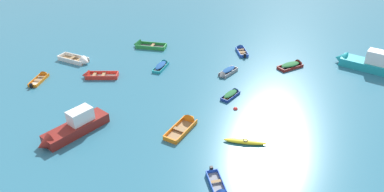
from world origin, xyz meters
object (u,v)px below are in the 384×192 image
(rowboat_blue_midfield_right, at_px, (241,50))
(mooring_buoy_midfield, at_px, (235,109))
(rowboat_red_near_camera, at_px, (93,76))
(motor_launch_turquoise_far_left, at_px, (365,62))
(kayak_yellow_outer_left, at_px, (245,142))
(rowboat_deep_blue_cluster_inner, at_px, (233,93))
(motor_launch_maroon_far_right, at_px, (72,128))
(rowboat_green_near_left, at_px, (143,45))
(rowboat_blue_far_back, at_px, (219,190))
(rowboat_maroon_midfield_left, at_px, (294,65))
(rowboat_orange_back_row_left, at_px, (42,77))
(rowboat_grey_outer_right, at_px, (226,73))
(rowboat_white_back_row_center, at_px, (80,61))
(rowboat_orange_foreground_center, at_px, (187,123))
(rowboat_turquoise_back_row_right, at_px, (162,65))

(rowboat_blue_midfield_right, xyz_separation_m, mooring_buoy_midfield, (-1.02, -13.62, -0.17))
(rowboat_red_near_camera, bearing_deg, motor_launch_turquoise_far_left, 9.00)
(motor_launch_turquoise_far_left, distance_m, kayak_yellow_outer_left, 20.53)
(rowboat_deep_blue_cluster_inner, xyz_separation_m, motor_launch_maroon_far_right, (-13.28, -7.49, 0.42))
(motor_launch_turquoise_far_left, bearing_deg, rowboat_green_near_left, 171.13)
(rowboat_blue_far_back, xyz_separation_m, mooring_buoy_midfield, (1.39, 10.25, -0.15))
(rowboat_red_near_camera, bearing_deg, rowboat_blue_midfield_right, 27.74)
(rowboat_red_near_camera, relative_size, mooring_buoy_midfield, 9.43)
(rowboat_maroon_midfield_left, relative_size, rowboat_red_near_camera, 0.87)
(motor_launch_maroon_far_right, relative_size, rowboat_blue_midfield_right, 1.79)
(rowboat_maroon_midfield_left, xyz_separation_m, rowboat_green_near_left, (-18.57, 4.38, -0.04))
(motor_launch_turquoise_far_left, relative_size, rowboat_red_near_camera, 1.71)
(kayak_yellow_outer_left, relative_size, rowboat_blue_midfield_right, 1.06)
(rowboat_orange_back_row_left, height_order, rowboat_deep_blue_cluster_inner, rowboat_orange_back_row_left)
(motor_launch_turquoise_far_left, xyz_separation_m, rowboat_green_near_left, (-26.45, 4.13, -0.53))
(rowboat_grey_outer_right, relative_size, kayak_yellow_outer_left, 0.85)
(rowboat_maroon_midfield_left, distance_m, rowboat_blue_far_back, 21.53)
(rowboat_white_back_row_center, distance_m, rowboat_red_near_camera, 4.50)
(kayak_yellow_outer_left, height_order, motor_launch_maroon_far_right, motor_launch_maroon_far_right)
(rowboat_maroon_midfield_left, xyz_separation_m, rowboat_red_near_camera, (-22.14, -4.50, -0.05))
(rowboat_blue_far_back, relative_size, motor_launch_maroon_far_right, 0.49)
(rowboat_red_near_camera, xyz_separation_m, motor_launch_maroon_far_right, (1.70, -10.06, 0.43))
(motor_launch_turquoise_far_left, relative_size, kayak_yellow_outer_left, 1.95)
(rowboat_orange_foreground_center, bearing_deg, motor_launch_turquoise_far_left, 33.57)
(mooring_buoy_midfield, bearing_deg, rowboat_blue_midfield_right, 85.73)
(motor_launch_turquoise_far_left, bearing_deg, rowboat_grey_outer_right, -169.32)
(rowboat_orange_back_row_left, bearing_deg, rowboat_white_back_row_center, 57.16)
(rowboat_blue_far_back, distance_m, rowboat_blue_midfield_right, 23.99)
(rowboat_orange_back_row_left, distance_m, rowboat_green_near_left, 13.09)
(rowboat_white_back_row_center, height_order, rowboat_blue_midfield_right, rowboat_white_back_row_center)
(rowboat_maroon_midfield_left, bearing_deg, rowboat_blue_far_back, -112.80)
(kayak_yellow_outer_left, xyz_separation_m, motor_launch_maroon_far_right, (-14.12, 0.00, 0.48))
(kayak_yellow_outer_left, height_order, rowboat_turquoise_back_row_right, rowboat_turquoise_back_row_right)
(rowboat_maroon_midfield_left, relative_size, motor_launch_turquoise_far_left, 0.51)
(motor_launch_turquoise_far_left, relative_size, rowboat_white_back_row_center, 1.52)
(rowboat_deep_blue_cluster_inner, relative_size, rowboat_grey_outer_right, 0.90)
(rowboat_green_near_left, relative_size, rowboat_turquoise_back_row_right, 1.37)
(rowboat_deep_blue_cluster_inner, relative_size, mooring_buoy_midfield, 6.35)
(rowboat_deep_blue_cluster_inner, xyz_separation_m, rowboat_orange_foreground_center, (-4.02, -5.34, -0.05))
(rowboat_maroon_midfield_left, xyz_separation_m, rowboat_white_back_row_center, (-24.92, -0.96, -0.02))
(rowboat_blue_midfield_right, height_order, rowboat_turquoise_back_row_right, rowboat_blue_midfield_right)
(rowboat_deep_blue_cluster_inner, relative_size, rowboat_green_near_left, 0.60)
(rowboat_orange_foreground_center, bearing_deg, rowboat_blue_midfield_right, 72.29)
(rowboat_blue_far_back, height_order, rowboat_orange_foreground_center, rowboat_orange_foreground_center)
(rowboat_maroon_midfield_left, relative_size, rowboat_orange_foreground_center, 0.85)
(rowboat_maroon_midfield_left, distance_m, rowboat_deep_blue_cluster_inner, 10.06)
(rowboat_green_near_left, height_order, rowboat_blue_midfield_right, rowboat_green_near_left)
(rowboat_deep_blue_cluster_inner, xyz_separation_m, rowboat_green_near_left, (-11.40, 11.44, -0.01))
(kayak_yellow_outer_left, bearing_deg, rowboat_maroon_midfield_left, 66.54)
(rowboat_green_near_left, distance_m, rowboat_orange_foreground_center, 18.33)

